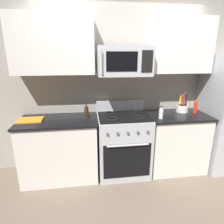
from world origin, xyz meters
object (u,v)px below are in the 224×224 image
Objects in this scene: cutting_board at (30,120)px; bottle_soy at (86,111)px; bottle_hot_sauce at (195,106)px; microwave at (124,61)px; utensil_crock at (182,108)px; bottle_vinegar at (161,113)px; range_oven at (123,144)px.

cutting_board is 1.53× the size of bottle_soy.
bottle_hot_sauce reaches higher than cutting_board.
utensil_crock is at bearing 5.88° from microwave.
utensil_crock is (0.98, 0.10, -0.72)m from microwave.
bottle_vinegar reaches higher than cutting_board.
range_oven is at bearing -0.52° from cutting_board.
range_oven is at bearing -172.53° from utensil_crock.
microwave is at bearing -179.49° from bottle_hot_sauce.
bottle_vinegar is (0.52, -0.15, 0.52)m from range_oven.
bottle_hot_sauce is 1.13× the size of bottle_soy.
bottle_vinegar is at bearing -15.80° from range_oven.
bottle_hot_sauce is at bearing 0.08° from bottle_soy.
bottle_vinegar is at bearing -18.59° from microwave.
bottle_hot_sauce is 0.66m from bottle_vinegar.
range_oven is 4.97× the size of bottle_soy.
range_oven is 0.75m from bottle_vinegar.
utensil_crock is at bearing 3.51° from bottle_soy.
microwave is 2.30× the size of utensil_crock.
utensil_crock reaches higher than bottle_hot_sauce.
bottle_vinegar is at bearing -4.92° from cutting_board.
utensil_crock is 0.54m from bottle_vinegar.
microwave is 1.22m from utensil_crock.
cutting_board is at bearing -179.40° from bottle_hot_sauce.
range_oven is 3.24× the size of cutting_board.
microwave is at bearing 161.41° from bottle_vinegar.
utensil_crock reaches higher than bottle_vinegar.
range_oven is at bearing -178.12° from bottle_hot_sauce.
range_oven is 1.23m from microwave.
range_oven is 1.39m from cutting_board.
bottle_vinegar is (1.05, -0.18, -0.02)m from bottle_soy.
range_oven is 6.04× the size of bottle_vinegar.
microwave is at bearing -0.84° from bottle_soy.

